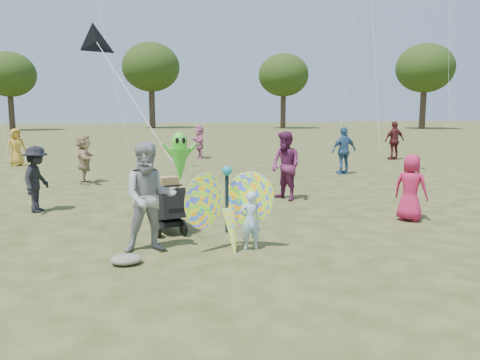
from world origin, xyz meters
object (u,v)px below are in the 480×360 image
at_px(crowd_j, 199,142).
at_px(jogging_stroller, 168,200).
at_px(crowd_c, 344,151).
at_px(crowd_d, 84,159).
at_px(crowd_h, 394,141).
at_px(alien_kite, 180,159).
at_px(adult_man, 150,198).
at_px(crowd_b, 37,179).
at_px(crowd_a, 411,188).
at_px(crowd_e, 286,166).
at_px(crowd_g, 16,147).
at_px(butterfly_kite, 229,210).
at_px(child_girl, 250,221).

bearing_deg(crowd_j, jogging_stroller, -14.60).
bearing_deg(crowd_c, crowd_d, -9.84).
height_order(crowd_h, jogging_stroller, crowd_h).
bearing_deg(alien_kite, adult_man, -102.38).
height_order(adult_man, alien_kite, adult_man).
bearing_deg(crowd_b, crowd_h, -46.14).
bearing_deg(crowd_a, adult_man, 59.91).
xyz_separation_m(crowd_e, crowd_g, (-8.37, 9.97, -0.11)).
relative_size(jogging_stroller, alien_kite, 0.64).
xyz_separation_m(crowd_e, butterfly_kite, (-2.45, -3.98, -0.20)).
height_order(crowd_j, butterfly_kite, crowd_j).
distance_m(crowd_d, butterfly_kite, 8.72).
relative_size(crowd_b, crowd_e, 0.85).
bearing_deg(crowd_b, crowd_j, -12.37).
bearing_deg(child_girl, alien_kite, -86.93).
bearing_deg(jogging_stroller, crowd_b, 122.81).
distance_m(crowd_c, butterfly_kite, 10.28).
bearing_deg(crowd_c, butterfly_kite, 43.32).
bearing_deg(crowd_a, child_girl, 67.86).
relative_size(crowd_h, jogging_stroller, 1.63).
height_order(crowd_a, crowd_d, crowd_d).
height_order(crowd_h, crowd_j, crowd_h).
height_order(child_girl, alien_kite, alien_kite).
relative_size(jogging_stroller, butterfly_kite, 0.64).
bearing_deg(crowd_c, crowd_e, 38.56).
height_order(crowd_a, crowd_h, crowd_h).
distance_m(crowd_b, butterfly_kite, 5.41).
height_order(adult_man, jogging_stroller, adult_man).
distance_m(crowd_d, jogging_stroller, 7.02).
xyz_separation_m(crowd_h, crowd_j, (-8.81, 3.02, -0.10)).
bearing_deg(jogging_stroller, crowd_a, -18.68).
xyz_separation_m(jogging_stroller, alien_kite, (0.78, 4.22, 0.36)).
relative_size(child_girl, crowd_e, 0.55).
bearing_deg(crowd_g, crowd_h, -33.59).
bearing_deg(jogging_stroller, crowd_g, 97.76).
height_order(crowd_h, butterfly_kite, crowd_h).
bearing_deg(child_girl, butterfly_kite, -4.55).
relative_size(crowd_a, crowd_e, 0.79).
distance_m(crowd_b, crowd_h, 16.59).
distance_m(crowd_d, crowd_j, 8.48).
distance_m(adult_man, crowd_b, 4.42).
bearing_deg(adult_man, alien_kite, 76.57).
height_order(child_girl, crowd_c, crowd_c).
bearing_deg(crowd_a, crowd_e, -6.78).
bearing_deg(alien_kite, jogging_stroller, -100.46).
height_order(child_girl, crowd_b, crowd_b).
relative_size(crowd_b, crowd_d, 0.97).
height_order(adult_man, crowd_b, adult_man).
bearing_deg(alien_kite, butterfly_kite, -89.25).
height_order(crowd_a, jogging_stroller, crowd_a).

